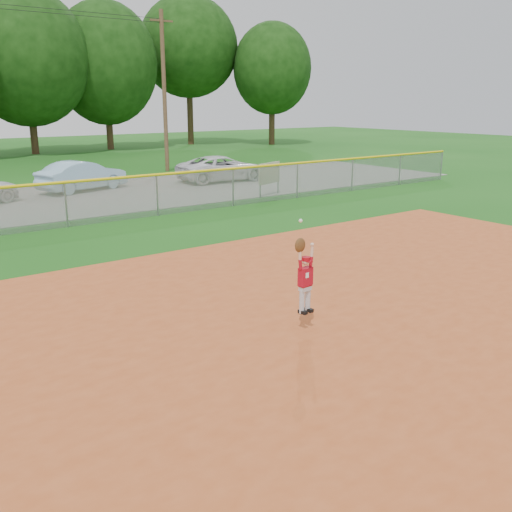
% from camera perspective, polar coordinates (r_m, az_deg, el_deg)
% --- Properties ---
extents(ground, '(120.00, 120.00, 0.00)m').
position_cam_1_polar(ground, '(11.32, -1.99, -5.90)').
color(ground, '#174F12').
rests_on(ground, ground).
extents(clay_infield, '(24.00, 16.00, 0.04)m').
position_cam_1_polar(clay_infield, '(9.19, 8.79, -11.19)').
color(clay_infield, '#A9471E').
rests_on(clay_infield, ground).
extents(parking_strip, '(44.00, 10.00, 0.03)m').
position_cam_1_polar(parking_strip, '(25.77, -22.52, 5.03)').
color(parking_strip, gray).
rests_on(parking_strip, ground).
extents(car_blue, '(4.43, 2.62, 1.38)m').
position_cam_1_polar(car_blue, '(27.81, -16.98, 7.68)').
color(car_blue, '#8AB5CE').
rests_on(car_blue, parking_strip).
extents(car_white_b, '(4.81, 2.44, 1.30)m').
position_cam_1_polar(car_white_b, '(29.96, -3.42, 8.74)').
color(car_white_b, silver).
rests_on(car_white_b, parking_strip).
extents(sponsor_sign, '(1.57, 0.62, 1.47)m').
position_cam_1_polar(sponsor_sign, '(25.22, 1.34, 8.19)').
color(sponsor_sign, gray).
rests_on(sponsor_sign, ground).
extents(outfield_fence, '(40.06, 0.10, 1.55)m').
position_cam_1_polar(outfield_fence, '(19.92, -18.50, 5.24)').
color(outfield_fence, gray).
rests_on(outfield_fence, ground).
extents(ballplayer, '(0.47, 0.21, 1.75)m').
position_cam_1_polar(ballplayer, '(10.21, 4.88, -1.97)').
color(ballplayer, silver).
rests_on(ballplayer, ground).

